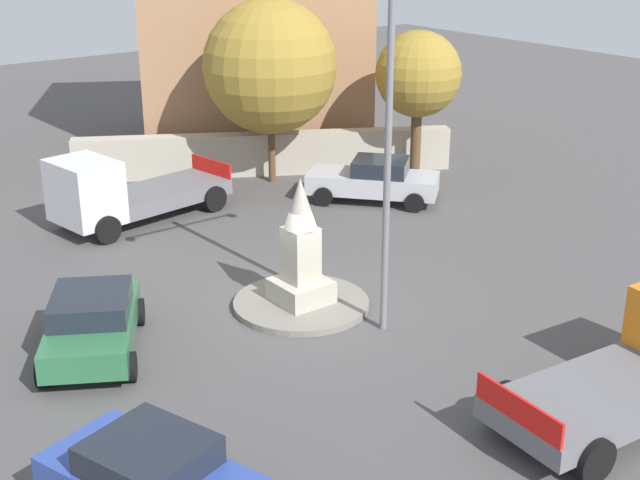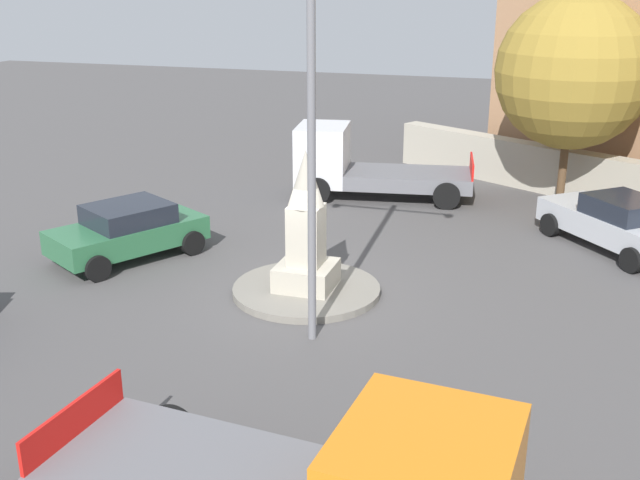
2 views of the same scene
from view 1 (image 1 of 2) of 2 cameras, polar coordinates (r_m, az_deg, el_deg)
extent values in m
plane|color=#4F4C4C|center=(21.80, -1.23, -4.35)|extent=(80.00, 80.00, 0.00)
cylinder|color=gray|center=(21.76, -1.23, -4.16)|extent=(3.38, 3.38, 0.16)
cube|color=#B2AA99|center=(21.61, -1.24, -3.30)|extent=(1.27, 1.27, 0.55)
cube|color=#B2AA99|center=(21.24, -1.26, -0.93)|extent=(0.73, 0.73, 1.38)
cone|color=#B2AA99|center=(20.78, -1.29, 2.43)|extent=(0.80, 0.80, 1.25)
cylinder|color=slate|center=(19.27, 4.43, 5.32)|extent=(0.16, 0.16, 8.28)
cube|color=#2D6B42|center=(19.99, -14.58, -5.54)|extent=(3.46, 4.21, 0.61)
cube|color=#1E232D|center=(19.81, -14.70, -4.04)|extent=(2.40, 2.51, 0.49)
cylinder|color=black|center=(18.84, -12.22, -8.08)|extent=(0.51, 0.66, 0.64)
cylinder|color=black|center=(19.11, -17.64, -8.21)|extent=(0.51, 0.66, 0.64)
cylinder|color=black|center=(21.22, -11.69, -4.60)|extent=(0.51, 0.66, 0.64)
cylinder|color=black|center=(21.45, -16.49, -4.76)|extent=(0.51, 0.66, 0.64)
cube|color=#B7BABF|center=(29.40, 3.45, 3.74)|extent=(4.08, 4.36, 0.64)
cube|color=#1E232D|center=(29.20, 3.96, 4.79)|extent=(2.31, 2.34, 0.51)
cylinder|color=black|center=(28.97, 0.22, 2.85)|extent=(0.58, 0.63, 0.64)
cylinder|color=black|center=(30.53, 0.87, 3.80)|extent=(0.58, 0.63, 0.64)
cylinder|color=black|center=(28.53, 6.18, 2.44)|extent=(0.58, 0.63, 0.64)
cylinder|color=black|center=(30.11, 6.53, 3.41)|extent=(0.58, 0.63, 0.64)
cube|color=#1E232D|center=(14.45, -11.11, -13.58)|extent=(2.13, 2.21, 0.48)
cylinder|color=black|center=(16.19, -11.62, -13.28)|extent=(0.41, 0.68, 0.64)
cube|color=silver|center=(26.99, -15.06, 3.07)|extent=(1.89, 2.29, 1.89)
cube|color=slate|center=(28.66, -10.15, 3.01)|extent=(4.31, 2.66, 0.47)
cube|color=red|center=(29.66, -7.11, 4.77)|extent=(0.36, 1.98, 0.50)
cylinder|color=black|center=(26.44, -13.70, 0.66)|extent=(0.87, 0.40, 0.84)
cylinder|color=black|center=(28.14, -16.00, 1.67)|extent=(0.87, 0.40, 0.84)
cylinder|color=black|center=(28.64, -6.91, 2.69)|extent=(0.87, 0.40, 0.84)
cylinder|color=black|center=(30.22, -9.41, 3.53)|extent=(0.87, 0.40, 0.84)
cube|color=slate|center=(17.40, 17.37, -9.98)|extent=(4.16, 2.50, 0.45)
cube|color=red|center=(15.88, 12.78, -10.70)|extent=(0.24, 2.07, 0.50)
cylinder|color=black|center=(17.37, 12.01, -10.35)|extent=(0.86, 0.35, 0.84)
cylinder|color=black|center=(16.17, 17.40, -13.49)|extent=(0.86, 0.35, 0.84)
cube|color=#B2AA99|center=(32.48, -3.62, 5.64)|extent=(12.41, 7.41, 1.54)
cube|color=#A87A56|center=(37.15, -4.45, 14.25)|extent=(11.67, 11.42, 10.07)
cylinder|color=brown|center=(32.21, 6.25, 6.48)|extent=(0.38, 0.38, 2.68)
sphere|color=olive|center=(31.70, 6.43, 10.70)|extent=(3.06, 3.06, 3.06)
cylinder|color=brown|center=(31.40, -3.17, 6.03)|extent=(0.25, 0.25, 2.51)
sphere|color=olive|center=(30.79, -3.27, 11.23)|extent=(4.65, 4.65, 4.65)
camera|label=2|loc=(16.84, 49.81, 5.29)|focal=42.78mm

